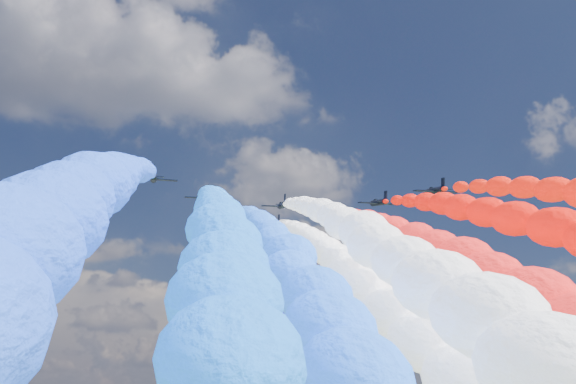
{
  "coord_description": "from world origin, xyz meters",
  "views": [
    {
      "loc": [
        -20.93,
        -140.37,
        51.9
      ],
      "look_at": [
        0.0,
        4.0,
        100.53
      ],
      "focal_mm": 42.36,
      "sensor_mm": 36.0,
      "label": 1
    }
  ],
  "objects": [
    {
      "name": "trail_6",
      "position": [
        20.75,
        -56.41,
        75.81
      ],
      "size": [
        7.04,
        114.46,
        49.75
      ],
      "primitive_type": null,
      "color": "red"
    },
    {
      "name": "jet_1",
      "position": [
        -18.34,
        4.27,
        98.53
      ],
      "size": [
        10.11,
        13.55,
        5.98
      ],
      "primitive_type": null,
      "rotation": [
        0.25,
        0.0,
        0.04
      ],
      "color": "black"
    },
    {
      "name": "trail_0",
      "position": [
        -29.4,
        -65.9,
        75.81
      ],
      "size": [
        7.04,
        114.46,
        49.75
      ],
      "primitive_type": null,
      "color": "blue"
    },
    {
      "name": "jet_7",
      "position": [
        30.5,
        -7.51,
        98.53
      ],
      "size": [
        9.76,
        13.3,
        5.98
      ],
      "primitive_type": null,
      "rotation": [
        0.25,
        0.0,
        0.01
      ],
      "color": "black"
    },
    {
      "name": "trail_3",
      "position": [
        -0.76,
        -51.02,
        75.81
      ],
      "size": [
        7.04,
        114.46,
        49.75
      ],
      "primitive_type": null,
      "color": "white"
    },
    {
      "name": "jet_2",
      "position": [
        -10.2,
        15.33,
        98.53
      ],
      "size": [
        10.4,
        13.75,
        5.98
      ],
      "primitive_type": null,
      "rotation": [
        0.25,
        0.0,
        -0.06
      ],
      "color": "black"
    },
    {
      "name": "trail_2",
      "position": [
        -10.2,
        -43.67,
        75.81
      ],
      "size": [
        7.04,
        114.46,
        49.75
      ],
      "primitive_type": null,
      "color": "#2266FF"
    },
    {
      "name": "jet_0",
      "position": [
        -29.4,
        -6.9,
        98.53
      ],
      "size": [
        10.43,
        13.78,
        5.98
      ],
      "primitive_type": null,
      "rotation": [
        0.25,
        0.0,
        0.06
      ],
      "color": "black"
    },
    {
      "name": "jet_6",
      "position": [
        20.75,
        2.59,
        98.53
      ],
      "size": [
        10.36,
        13.72,
        5.98
      ],
      "primitive_type": null,
      "rotation": [
        0.25,
        0.0,
        0.06
      ],
      "color": "black"
    },
    {
      "name": "jet_3",
      "position": [
        -0.76,
        7.98,
        98.53
      ],
      "size": [
        9.7,
        13.25,
        5.98
      ],
      "primitive_type": null,
      "rotation": [
        0.25,
        0.0,
        -0.01
      ],
      "color": "black"
    },
    {
      "name": "trail_5",
      "position": [
        10.53,
        -44.72,
        75.81
      ],
      "size": [
        7.04,
        114.46,
        49.75
      ],
      "primitive_type": null,
      "color": "red"
    },
    {
      "name": "trail_1",
      "position": [
        -18.34,
        -54.73,
        75.81
      ],
      "size": [
        7.04,
        114.46,
        49.75
      ],
      "primitive_type": null,
      "color": "blue"
    },
    {
      "name": "jet_4",
      "position": [
        -0.19,
        24.32,
        98.53
      ],
      "size": [
        10.1,
        13.54,
        5.98
      ],
      "primitive_type": null,
      "rotation": [
        0.25,
        0.0,
        0.04
      ],
      "color": "black"
    },
    {
      "name": "jet_5",
      "position": [
        10.53,
        14.27,
        98.53
      ],
      "size": [
        10.46,
        13.79,
        5.98
      ],
      "primitive_type": null,
      "rotation": [
        0.25,
        0.0,
        -0.07
      ],
      "color": "black"
    },
    {
      "name": "trail_4",
      "position": [
        -0.19,
        -34.68,
        75.81
      ],
      "size": [
        7.04,
        114.46,
        49.75
      ],
      "primitive_type": null,
      "color": "white"
    }
  ]
}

